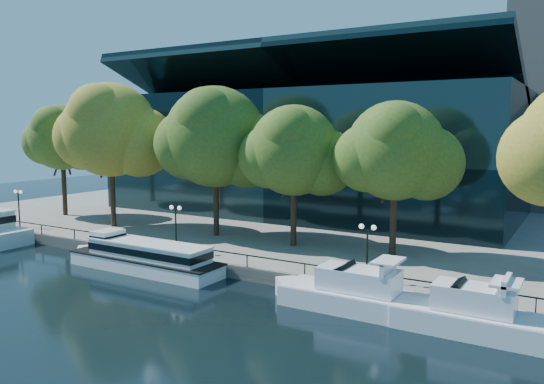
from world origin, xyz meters
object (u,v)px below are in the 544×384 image
Objects in this scene: tree_0 at (62,139)px; lamp_2 at (367,239)px; cruiser_near at (359,294)px; cruiser_far at (474,315)px; tree_1 at (111,132)px; tree_3 at (295,152)px; lamp_0 at (18,200)px; lamp_1 at (176,218)px; tree_2 at (217,139)px; tour_boat at (141,255)px; tree_4 at (397,153)px.

tree_0 reaches higher than lamp_2.
lamp_2 is (-0.83, 3.43, 2.86)m from cruiser_near.
tree_0 reaches higher than cruiser_far.
tree_1 reaches higher than tree_3.
lamp_2 is at bearing 0.00° from lamp_0.
tree_1 is at bearing 169.91° from lamp_2.
cruiser_far is (6.98, -0.20, 0.01)m from cruiser_near.
tree_1 is at bearing 166.75° from cruiser_far.
cruiser_far is 25.69m from lamp_1.
tree_0 is 0.87× the size of tree_1.
tree_1 is 1.05× the size of tree_2.
cruiser_far is at bearing -22.64° from tree_2.
tour_boat is 26.10m from cruiser_far.
tour_boat is 3.87× the size of lamp_1.
tree_4 is at bearing 4.26° from tree_3.
cruiser_near is at bearing -14.65° from tree_0.
tree_4 is at bearing 97.40° from cruiser_near.
cruiser_near is (19.12, -0.04, -0.13)m from tour_boat.
tour_boat is at bearing 179.47° from cruiser_far.
cruiser_near is 24.07m from tree_2.
lamp_2 is at bearing -21.65° from tree_2.
tree_2 is at bearing -177.83° from tree_4.
lamp_1 is (24.73, -7.82, -6.39)m from tree_0.
tree_2 is at bearing 158.35° from lamp_2.
cruiser_far is at bearing -54.00° from tree_4.
tree_0 reaches higher than tour_boat.
lamp_1 is at bearing -22.06° from tree_1.
cruiser_near reaches higher than cruiser_far.
lamp_1 reaches higher than cruiser_far.
tree_3 is (-10.57, 10.77, 8.37)m from cruiser_near.
cruiser_near is 6.98m from cruiser_far.
lamp_1 is (-16.81, -8.02, -5.66)m from tree_4.
tree_2 reaches higher than tour_boat.
cruiser_far is 0.86× the size of tree_3.
lamp_1 is at bearing 0.00° from lamp_0.
lamp_2 is at bearing 155.07° from cruiser_far.
tree_2 is at bearing 91.11° from tour_boat.
cruiser_far is 0.74× the size of tree_2.
tree_0 is at bearing 168.37° from tree_1.
tree_1 is (11.04, -2.27, 0.89)m from tree_0.
tree_4 is (41.54, 0.20, -0.73)m from tree_0.
tree_3 is at bearing 4.80° from tree_1.
lamp_2 is at bearing -37.01° from tree_3.
tree_4 is 3.20× the size of lamp_0.
cruiser_far is 2.72× the size of lamp_1.
tree_4 is at bearing 0.28° from tree_0.
tree_2 is 9.94m from lamp_1.
tree_3 is at bearing 51.45° from tour_boat.
lamp_0 reaches higher than cruiser_near.
tour_boat is at bearing -169.52° from lamp_2.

